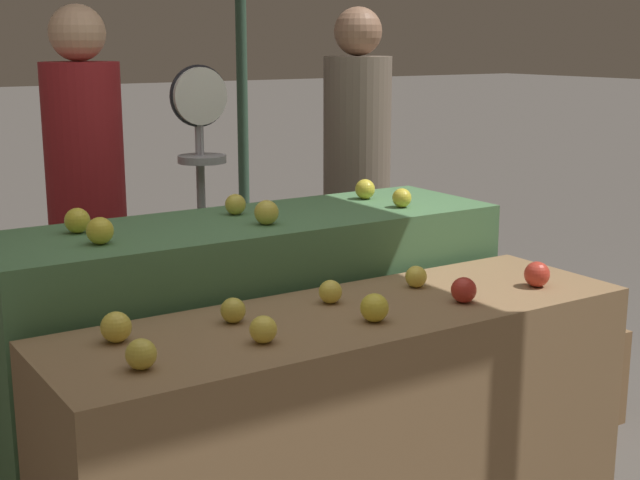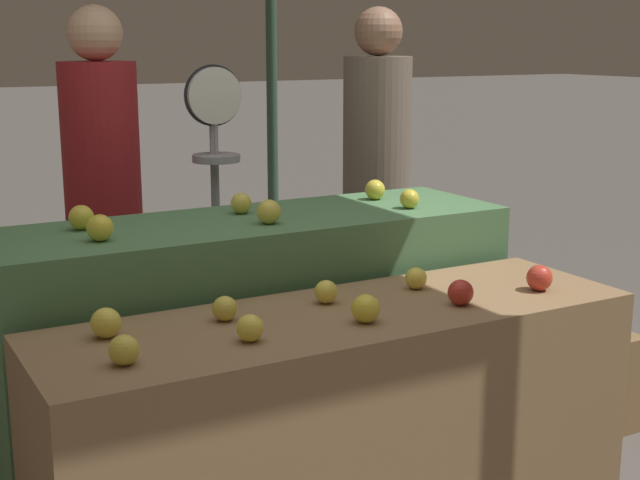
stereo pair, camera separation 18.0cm
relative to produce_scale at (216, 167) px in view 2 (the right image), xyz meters
name	(u,v)px [view 2 (the right image)]	position (x,y,z in m)	size (l,w,h in m)	color
display_counter_front	(342,439)	(-0.14, -1.28, -0.66)	(1.81, 0.55, 0.80)	olive
display_counter_back	(257,352)	(-0.14, -0.68, -0.57)	(1.81, 0.55, 0.98)	#4C7A4C
apple_front_0	(124,350)	(-0.83, -1.39, -0.23)	(0.08, 0.08, 0.08)	gold
apple_front_1	(250,328)	(-0.48, -1.38, -0.23)	(0.07, 0.07, 0.07)	yellow
apple_front_2	(366,309)	(-0.13, -1.39, -0.22)	(0.08, 0.08, 0.08)	gold
apple_front_3	(461,292)	(0.21, -1.39, -0.23)	(0.08, 0.08, 0.08)	#B72D23
apple_front_4	(539,278)	(0.53, -1.38, -0.22)	(0.08, 0.08, 0.08)	red
apple_front_5	(106,323)	(-0.81, -1.16, -0.22)	(0.08, 0.08, 0.08)	yellow
apple_front_6	(225,309)	(-0.47, -1.18, -0.23)	(0.07, 0.07, 0.07)	gold
apple_front_7	(326,292)	(-0.13, -1.17, -0.23)	(0.07, 0.07, 0.07)	yellow
apple_front_8	(416,278)	(0.20, -1.17, -0.23)	(0.07, 0.07, 0.07)	yellow
apple_back_0	(100,228)	(-0.71, -0.78, -0.04)	(0.08, 0.08, 0.08)	gold
apple_back_1	(268,212)	(-0.14, -0.79, -0.04)	(0.08, 0.08, 0.08)	gold
apple_back_2	(409,199)	(0.43, -0.79, -0.05)	(0.07, 0.07, 0.07)	gold
apple_back_3	(81,218)	(-0.71, -0.58, -0.05)	(0.08, 0.08, 0.08)	gold
apple_back_4	(241,203)	(-0.15, -0.58, -0.05)	(0.07, 0.07, 0.07)	gold
apple_back_5	(375,190)	(0.42, -0.57, -0.05)	(0.08, 0.08, 0.08)	gold
produce_scale	(216,167)	(0.00, 0.00, 0.00)	(0.25, 0.20, 1.48)	#99999E
person_vendor_at_scale	(103,180)	(-0.41, 0.24, -0.06)	(0.41, 0.41, 1.72)	#2D2D38
person_customer_left	(377,160)	(0.90, 0.16, -0.05)	(0.43, 0.43, 1.73)	#2D2D38
wooden_crate_side	(573,378)	(1.21, -0.89, -0.86)	(0.41, 0.41, 0.41)	olive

